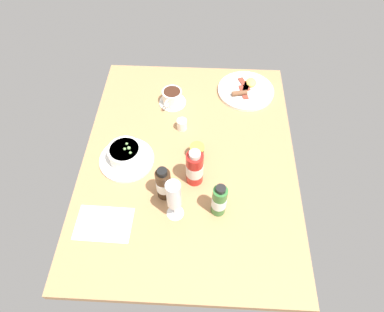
% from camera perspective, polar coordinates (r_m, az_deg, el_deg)
% --- Properties ---
extents(ground_plane, '(1.10, 0.84, 0.03)m').
position_cam_1_polar(ground_plane, '(1.34, -0.51, -0.53)').
color(ground_plane, '#B27F51').
extents(porridge_bowl, '(0.21, 0.21, 0.08)m').
position_cam_1_polar(porridge_bowl, '(1.31, -11.29, 0.14)').
color(porridge_bowl, white).
rests_on(porridge_bowl, ground_plane).
extents(cutlery_setting, '(0.14, 0.20, 0.01)m').
position_cam_1_polar(cutlery_setting, '(1.21, -14.70, -11.15)').
color(cutlery_setting, white).
rests_on(cutlery_setting, ground_plane).
extents(coffee_cup, '(0.13, 0.12, 0.07)m').
position_cam_1_polar(coffee_cup, '(1.50, -3.42, 10.02)').
color(coffee_cup, white).
rests_on(coffee_cup, ground_plane).
extents(creamer_jug, '(0.05, 0.05, 0.05)m').
position_cam_1_polar(creamer_jug, '(1.40, -1.75, 5.47)').
color(creamer_jug, white).
rests_on(creamer_jug, ground_plane).
extents(wine_glass, '(0.06, 0.06, 0.19)m').
position_cam_1_polar(wine_glass, '(1.09, -3.14, -6.90)').
color(wine_glass, white).
rests_on(wine_glass, ground_plane).
extents(jam_jar, '(0.06, 0.06, 0.06)m').
position_cam_1_polar(jam_jar, '(1.30, 0.87, 0.81)').
color(jam_jar, '#341F0F').
rests_on(jam_jar, ground_plane).
extents(sauce_bottle_green, '(0.05, 0.05, 0.16)m').
position_cam_1_polar(sauce_bottle_green, '(1.14, 4.70, -7.64)').
color(sauce_bottle_green, '#337233').
rests_on(sauce_bottle_green, ground_plane).
extents(sauce_bottle_red, '(0.06, 0.06, 0.17)m').
position_cam_1_polar(sauce_bottle_red, '(1.20, 0.45, -2.07)').
color(sauce_bottle_red, '#B21E19').
rests_on(sauce_bottle_red, ground_plane).
extents(sauce_bottle_brown, '(0.05, 0.05, 0.16)m').
position_cam_1_polar(sauce_bottle_brown, '(1.18, -4.88, -4.80)').
color(sauce_bottle_brown, '#382314').
rests_on(sauce_bottle_brown, ground_plane).
extents(breakfast_plate, '(0.26, 0.26, 0.04)m').
position_cam_1_polar(breakfast_plate, '(1.59, 9.21, 11.10)').
color(breakfast_plate, white).
rests_on(breakfast_plate, ground_plane).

